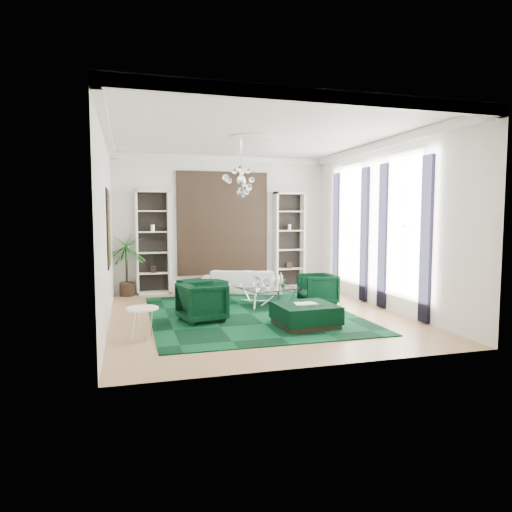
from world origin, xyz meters
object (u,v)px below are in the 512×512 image
object	(u,v)px
side_table	(143,324)
armchair_left	(202,302)
ottoman_front	(305,315)
coffee_table	(267,296)
armchair_right	(317,289)
sofa	(243,281)
ottoman_side	(202,289)
palm	(126,255)

from	to	relation	value
side_table	armchair_left	bearing A→B (deg)	39.71
armchair_left	ottoman_front	world-z (taller)	armchair_left
armchair_left	ottoman_front	distance (m)	2.06
coffee_table	ottoman_front	world-z (taller)	ottoman_front
armchair_right	sofa	bearing A→B (deg)	-145.60
sofa	ottoman_front	world-z (taller)	sofa
sofa	coffee_table	distance (m)	1.83
armchair_left	armchair_right	world-z (taller)	armchair_left
ottoman_side	armchair_right	bearing A→B (deg)	-34.52
sofa	palm	distance (m)	3.18
sofa	armchair_right	bearing A→B (deg)	140.16
armchair_left	ottoman_front	xyz separation A→B (m)	(1.83, -0.94, -0.18)
coffee_table	armchair_left	bearing A→B (deg)	-143.17
sofa	coffee_table	size ratio (longest dim) A/B	1.76
armchair_left	coffee_table	xyz separation A→B (m)	(1.77, 1.32, -0.18)
ottoman_front	sofa	bearing A→B (deg)	92.80
ottoman_side	side_table	size ratio (longest dim) A/B	1.80
sofa	side_table	world-z (taller)	sofa
coffee_table	ottoman_side	bearing A→B (deg)	132.88
side_table	palm	xyz separation A→B (m)	(-0.26, 4.47, 0.81)
ottoman_front	palm	world-z (taller)	palm
sofa	ottoman_front	size ratio (longest dim) A/B	2.03
armchair_left	ottoman_side	world-z (taller)	armchair_left
ottoman_side	palm	distance (m)	2.19
armchair_left	side_table	bearing A→B (deg)	116.99
side_table	palm	distance (m)	4.55
armchair_left	armchair_right	xyz separation A→B (m)	(2.94, 1.04, -0.02)
ottoman_side	side_table	xyz separation A→B (m)	(-1.63, -3.74, 0.04)
armchair_right	ottoman_front	bearing A→B (deg)	-26.60
coffee_table	palm	bearing A→B (deg)	146.04
sofa	side_table	bearing A→B (deg)	74.12
armchair_right	palm	xyz separation A→B (m)	(-4.38, 2.45, 0.70)
armchair_right	side_table	world-z (taller)	armchair_right
sofa	ottoman_front	xyz separation A→B (m)	(0.20, -4.09, -0.10)
coffee_table	palm	world-z (taller)	palm
side_table	sofa	bearing A→B (deg)	55.73
armchair_right	ottoman_side	bearing A→B (deg)	-121.89
armchair_right	side_table	distance (m)	4.60
armchair_right	armchair_left	bearing A→B (deg)	-67.88
palm	armchair_left	bearing A→B (deg)	-67.50
armchair_left	coffee_table	world-z (taller)	armchair_left
armchair_left	armchair_right	distance (m)	3.11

